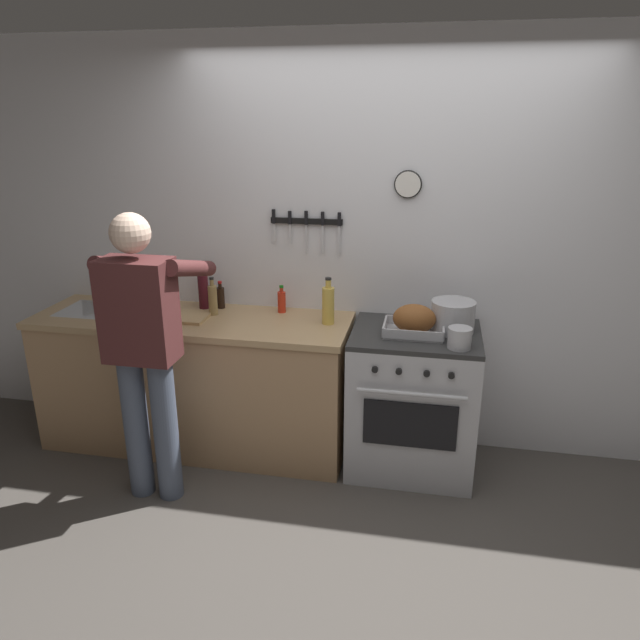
# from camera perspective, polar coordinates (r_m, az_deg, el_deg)

# --- Properties ---
(ground_plane) EXTENTS (8.00, 8.00, 0.00)m
(ground_plane) POSITION_cam_1_polar(r_m,az_deg,el_deg) (3.20, 3.24, -22.60)
(ground_plane) COLOR #4C4742
(wall_back) EXTENTS (6.00, 0.13, 2.60)m
(wall_back) POSITION_cam_1_polar(r_m,az_deg,el_deg) (3.82, 6.44, 6.58)
(wall_back) COLOR silver
(wall_back) RESTS_ON ground
(counter_block) EXTENTS (2.03, 0.65, 0.90)m
(counter_block) POSITION_cam_1_polar(r_m,az_deg,el_deg) (4.04, -11.94, -5.65)
(counter_block) COLOR tan
(counter_block) RESTS_ON ground
(stove) EXTENTS (0.76, 0.67, 0.90)m
(stove) POSITION_cam_1_polar(r_m,az_deg,el_deg) (3.75, 8.85, -7.60)
(stove) COLOR #BCBCC1
(stove) RESTS_ON ground
(person_cook) EXTENTS (0.51, 0.63, 1.66)m
(person_cook) POSITION_cam_1_polar(r_m,az_deg,el_deg) (3.38, -16.54, -2.04)
(person_cook) COLOR #4C566B
(person_cook) RESTS_ON ground
(roasting_pan) EXTENTS (0.35, 0.26, 0.18)m
(roasting_pan) POSITION_cam_1_polar(r_m,az_deg,el_deg) (3.51, 9.02, -0.09)
(roasting_pan) COLOR #B7B7BC
(roasting_pan) RESTS_ON stove
(stock_pot) EXTENTS (0.26, 0.26, 0.19)m
(stock_pot) POSITION_cam_1_polar(r_m,az_deg,el_deg) (3.60, 12.61, 0.35)
(stock_pot) COLOR #B7B7BC
(stock_pot) RESTS_ON stove
(saucepan) EXTENTS (0.13, 0.13, 0.12)m
(saucepan) POSITION_cam_1_polar(r_m,az_deg,el_deg) (3.36, 13.24, -1.69)
(saucepan) COLOR #B7B7BC
(saucepan) RESTS_ON stove
(cutting_board) EXTENTS (0.36, 0.24, 0.02)m
(cutting_board) POSITION_cam_1_polar(r_m,az_deg,el_deg) (3.87, -13.29, 0.34)
(cutting_board) COLOR tan
(cutting_board) RESTS_ON counter_block
(bottle_soy_sauce) EXTENTS (0.05, 0.05, 0.18)m
(bottle_soy_sauce) POSITION_cam_1_polar(r_m,az_deg,el_deg) (4.00, -9.51, 2.20)
(bottle_soy_sauce) COLOR black
(bottle_soy_sauce) RESTS_ON counter_block
(bottle_hot_sauce) EXTENTS (0.05, 0.05, 0.18)m
(bottle_hot_sauce) POSITION_cam_1_polar(r_m,az_deg,el_deg) (3.86, -3.70, 1.80)
(bottle_hot_sauce) COLOR red
(bottle_hot_sauce) RESTS_ON counter_block
(bottle_wine_red) EXTENTS (0.07, 0.07, 0.32)m
(bottle_wine_red) POSITION_cam_1_polar(r_m,az_deg,el_deg) (4.00, -11.13, 2.96)
(bottle_wine_red) COLOR #47141E
(bottle_wine_red) RESTS_ON counter_block
(bottle_vinegar) EXTENTS (0.06, 0.06, 0.25)m
(bottle_vinegar) POSITION_cam_1_polar(r_m,az_deg,el_deg) (3.86, -10.24, 1.97)
(bottle_vinegar) COLOR #997F4C
(bottle_vinegar) RESTS_ON counter_block
(bottle_cooking_oil) EXTENTS (0.08, 0.08, 0.29)m
(bottle_cooking_oil) POSITION_cam_1_polar(r_m,az_deg,el_deg) (3.63, 0.79, 1.49)
(bottle_cooking_oil) COLOR gold
(bottle_cooking_oil) RESTS_ON counter_block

